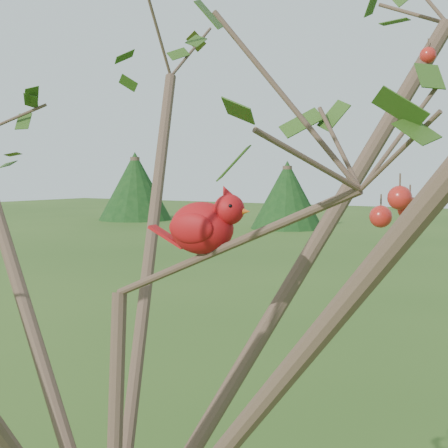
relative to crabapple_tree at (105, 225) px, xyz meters
The scene contains 2 objects.
crabapple_tree is the anchor object (origin of this frame).
cardinal 0.21m from the crabapple_tree, 30.37° to the left, with size 0.23×0.13×0.16m.
Camera 1 is at (0.93, -0.99, 2.23)m, focal length 50.00 mm.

